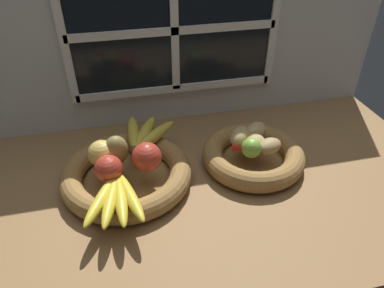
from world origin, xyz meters
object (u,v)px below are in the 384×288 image
Objects in this scene: apple_red_right at (147,157)px; lime_near at (251,148)px; pear_brown at (116,150)px; potato_oblong at (240,136)px; banana_bunch_back at (144,135)px; potato_large at (255,141)px; apple_golden_left at (102,154)px; fruit_bowl_left at (127,174)px; chili_pepper at (257,149)px; fruit_bowl_right at (253,156)px; apple_red_front at (109,169)px; banana_bunch_front at (116,197)px; potato_small at (269,146)px; potato_back at (256,131)px.

apple_red_right is 28.18cm from lime_near.
potato_oblong is (34.56, 1.07, -1.72)cm from pear_brown.
banana_bunch_back is 27.69cm from potato_oblong.
potato_large is 4.40cm from potato_oblong.
apple_golden_left is 41.80cm from potato_large.
potato_large is (36.20, 0.00, 5.11)cm from fruit_bowl_left.
pear_brown reaches higher than apple_red_right.
fruit_bowl_left is 8.89cm from apple_golden_left.
apple_golden_left reaches higher than chili_pepper.
fruit_bowl_right is 4.85cm from chili_pepper.
potato_large is 0.82× the size of potato_oblong.
apple_red_front is 40.37cm from chili_pepper.
apple_red_front is 1.05× the size of potato_large.
fruit_bowl_left is 34.42cm from lime_near.
banana_bunch_back is at bearing 177.31° from chili_pepper.
apple_red_right is 0.55× the size of chili_pepper.
banana_bunch_front is (2.48, -14.45, -2.25)cm from apple_golden_left.
potato_back is at bearing 98.97° from potato_small.
banana_bunch_front is 41.36cm from potato_large.
pear_brown is 35.97cm from lime_near.
apple_golden_left is (-41.74, 1.45, 6.79)cm from fruit_bowl_right.
potato_small is at bearing -23.07° from banana_bunch_back.
pear_brown reaches higher than potato_small.
apple_red_front reaches higher than potato_large.
potato_large is at bearing -114.44° from potato_back.
fruit_bowl_left is 5.10× the size of potato_back.
potato_oblong is (35.81, 15.69, 1.00)cm from banana_bunch_front.
lime_near is at bearing -123.69° from potato_large.
chili_pepper is (29.74, -13.41, -0.55)cm from banana_bunch_back.
fruit_bowl_left is 36.39cm from chili_pepper.
apple_golden_left is at bearing 174.24° from potato_small.
apple_red_front reaches higher than potato_oblong.
lime_near is at bearing -173.33° from potato_small.
banana_bunch_back is at bearing 159.85° from potato_large.
lime_near is at bearing -118.98° from potato_back.
potato_large is (40.36, 4.86, -1.49)cm from apple_red_front.
fruit_bowl_right is 4.21× the size of apple_red_front.
banana_bunch_back is 35.81cm from potato_small.
apple_golden_left is (-11.11, 4.23, -0.16)cm from apple_red_right.
potato_small is at bearing 6.67° from lime_near.
potato_back reaches higher than potato_large.
pear_brown reaches higher than fruit_bowl_right.
fruit_bowl_right is 31.53cm from apple_red_right.
fruit_bowl_left is 9.20cm from apple_red_front.
pear_brown is 41.42cm from potato_small.
lime_near is (0.97, -6.41, 0.31)cm from potato_oblong.
potato_oblong is at bearing 11.39° from apple_red_right.
fruit_bowl_right is 7.31cm from potato_back.
banana_bunch_front reaches higher than fruit_bowl_right.
fruit_bowl_right is 41.18cm from apple_red_front.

